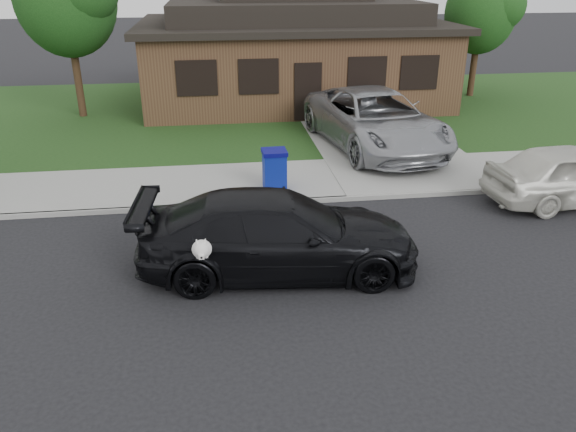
{
  "coord_description": "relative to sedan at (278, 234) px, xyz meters",
  "views": [
    {
      "loc": [
        0.48,
        -9.39,
        5.5
      ],
      "look_at": [
        1.81,
        0.33,
        1.1
      ],
      "focal_mm": 35.0,
      "sensor_mm": 36.0,
      "label": 1
    }
  ],
  "objects": [
    {
      "name": "ground",
      "position": [
        -1.6,
        -0.22,
        -0.78
      ],
      "size": [
        120.0,
        120.0,
        0.0
      ],
      "primitive_type": "plane",
      "color": "black",
      "rests_on": "ground"
    },
    {
      "name": "sidewalk",
      "position": [
        -1.6,
        4.78,
        -0.72
      ],
      "size": [
        60.0,
        3.0,
        0.12
      ],
      "primitive_type": "cube",
      "color": "gray",
      "rests_on": "ground"
    },
    {
      "name": "curb",
      "position": [
        -1.6,
        3.28,
        -0.72
      ],
      "size": [
        60.0,
        0.12,
        0.12
      ],
      "primitive_type": "cube",
      "color": "gray",
      "rests_on": "ground"
    },
    {
      "name": "lawn",
      "position": [
        -1.6,
        12.78,
        -0.72
      ],
      "size": [
        60.0,
        13.0,
        0.13
      ],
      "primitive_type": "cube",
      "color": "#193814",
      "rests_on": "ground"
    },
    {
      "name": "driveway",
      "position": [
        4.4,
        9.78,
        -0.71
      ],
      "size": [
        4.5,
        13.0,
        0.14
      ],
      "primitive_type": "cube",
      "color": "gray",
      "rests_on": "ground"
    },
    {
      "name": "sedan",
      "position": [
        0.0,
        0.0,
        0.0
      ],
      "size": [
        5.53,
        2.74,
        1.56
      ],
      "rotation": [
        0.0,
        0.0,
        1.5
      ],
      "color": "black",
      "rests_on": "ground"
    },
    {
      "name": "minivan",
      "position": [
        3.96,
        7.24,
        0.25
      ],
      "size": [
        3.9,
        6.79,
        1.78
      ],
      "primitive_type": "imported",
      "rotation": [
        0.0,
        0.0,
        0.15
      ],
      "color": "#9FA1A6",
      "rests_on": "driveway"
    },
    {
      "name": "white_compact",
      "position": [
        7.71,
        2.43,
        -0.03
      ],
      "size": [
        4.49,
        2.03,
        1.5
      ],
      "primitive_type": "imported",
      "rotation": [
        0.0,
        0.0,
        1.63
      ],
      "color": "silver",
      "rests_on": "ground"
    },
    {
      "name": "recycling_bin",
      "position": [
        0.4,
        4.1,
        -0.13
      ],
      "size": [
        0.64,
        0.68,
        1.04
      ],
      "rotation": [
        0.0,
        0.0,
        0.03
      ],
      "color": "navy",
      "rests_on": "sidewalk"
    },
    {
      "name": "house",
      "position": [
        2.4,
        14.77,
        1.35
      ],
      "size": [
        12.6,
        8.6,
        4.65
      ],
      "color": "#422B1C",
      "rests_on": "ground"
    },
    {
      "name": "tree_1",
      "position": [
        10.53,
        14.17,
        2.93
      ],
      "size": [
        3.15,
        3.0,
        5.25
      ],
      "color": "#332114",
      "rests_on": "ground"
    }
  ]
}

